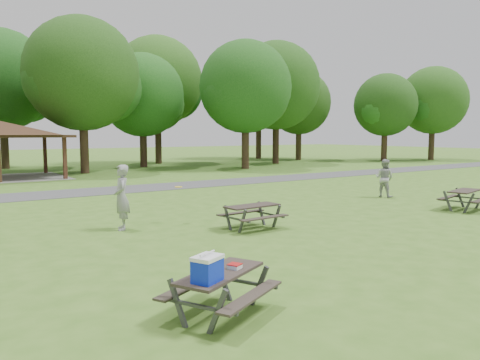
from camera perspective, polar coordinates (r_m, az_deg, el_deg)
name	(u,v)px	position (r m, az deg, el deg)	size (l,w,h in m)	color
ground	(297,245)	(12.19, 6.93, -7.91)	(160.00, 160.00, 0.00)	#3F6B1E
asphalt_path	(110,190)	(24.33, -15.54, -1.22)	(120.00, 3.20, 0.02)	#434346
tree_row_e	(83,77)	(35.52, -18.57, 11.76)	(8.40, 8.00, 11.02)	#322116
tree_row_f	(143,98)	(40.75, -11.71, 9.80)	(7.35, 7.00, 9.55)	black
tree_row_g	(246,90)	(38.05, 0.75, 10.95)	(7.77, 7.40, 10.25)	#312015
tree_row_h	(277,88)	(44.52, 4.51, 11.07)	(8.61, 8.20, 11.37)	black
tree_row_i	(299,105)	(50.97, 7.26, 9.11)	(7.14, 6.80, 9.52)	#2E2114
tree_row_j	(386,107)	(50.88, 17.33, 8.51)	(6.72, 6.40, 8.96)	#322116
tree_deep_b	(3,83)	(42.48, -26.94, 10.55)	(8.40, 8.00, 11.13)	black
tree_deep_c	(158,84)	(45.30, -9.94, 11.45)	(8.82, 8.40, 11.90)	#2F1E15
tree_deep_d	(259,96)	(53.25, 2.37, 10.21)	(8.40, 8.00, 11.27)	#301F15
tree_flank_right	(433,102)	(54.93, 22.51, 8.73)	(7.56, 7.20, 9.97)	black
picnic_table_near	(216,277)	(7.33, -2.88, -11.74)	(2.10, 1.94, 1.17)	#2D2420
picnic_table_middle	(252,211)	(14.07, 1.51, -3.77)	(1.78, 1.46, 0.74)	#2A221E
picnic_table_far	(465,195)	(19.41, 25.70, -1.65)	(2.04, 1.77, 0.77)	#2B231F
frisbee_in_flight	(179,187)	(15.05, -7.51, -0.83)	(0.29, 0.29, 0.02)	yellow
frisbee_thrower	(122,197)	(14.29, -14.23, -2.07)	(0.71, 0.47, 1.94)	gray
frisbee_catcher	(384,178)	(21.93, 17.19, 0.22)	(0.83, 0.65, 1.72)	#A8A8AA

